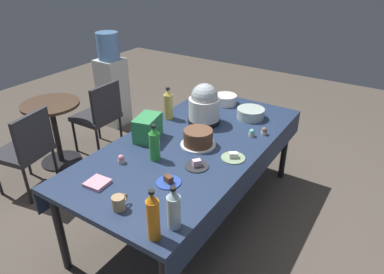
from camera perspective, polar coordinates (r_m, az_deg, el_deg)
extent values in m
plane|color=brown|center=(3.28, 0.00, -12.42)|extent=(9.00, 9.00, 0.00)
cube|color=navy|center=(2.86, 0.00, -1.24)|extent=(2.20, 1.10, 0.04)
cylinder|color=black|center=(3.69, 14.88, -1.67)|extent=(0.06, 0.06, 0.71)
cylinder|color=black|center=(2.76, -20.73, -14.19)|extent=(0.06, 0.06, 0.71)
cylinder|color=black|center=(4.02, 2.25, 1.89)|extent=(0.06, 0.06, 0.71)
cube|color=navy|center=(2.71, 9.81, -6.33)|extent=(2.20, 0.01, 0.18)
cube|color=navy|center=(3.20, -8.22, -0.34)|extent=(2.20, 0.01, 0.18)
cylinder|color=silver|center=(2.81, 0.99, -1.23)|extent=(0.29, 0.29, 0.01)
cylinder|color=brown|center=(2.78, 1.00, -0.09)|extent=(0.24, 0.24, 0.12)
cylinder|color=brown|center=(2.75, 1.01, 1.05)|extent=(0.23, 0.23, 0.01)
cylinder|color=black|center=(3.17, 1.98, 2.70)|extent=(0.29, 0.29, 0.04)
cylinder|color=white|center=(3.12, 2.02, 4.63)|extent=(0.28, 0.28, 0.19)
sphere|color=#B2BCC1|center=(3.08, 2.05, 6.59)|extent=(0.24, 0.24, 0.24)
cylinder|color=#B2C6BC|center=(3.30, 9.54, 3.84)|extent=(0.26, 0.26, 0.09)
cylinder|color=silver|center=(3.58, 5.49, 6.13)|extent=(0.23, 0.23, 0.09)
cylinder|color=#2D4CB2|center=(2.38, -3.84, -7.38)|extent=(0.17, 0.17, 0.01)
cube|color=brown|center=(2.36, -3.86, -6.85)|extent=(0.06, 0.07, 0.05)
cylinder|color=#2D2D33|center=(2.54, 0.77, -4.79)|extent=(0.18, 0.18, 0.01)
cube|color=beige|center=(2.52, 0.77, -4.24)|extent=(0.07, 0.07, 0.05)
cylinder|color=#8CA87F|center=(2.65, 6.73, -3.39)|extent=(0.18, 0.18, 0.01)
cube|color=white|center=(2.64, 6.76, -2.94)|extent=(0.07, 0.08, 0.04)
cylinder|color=beige|center=(3.03, 11.67, 0.67)|extent=(0.05, 0.05, 0.03)
sphere|color=brown|center=(3.01, 11.72, 1.15)|extent=(0.05, 0.05, 0.05)
cylinder|color=beige|center=(2.63, -11.45, -3.88)|extent=(0.05, 0.05, 0.03)
sphere|color=pink|center=(2.61, -11.51, -3.35)|extent=(0.05, 0.05, 0.05)
cylinder|color=beige|center=(2.98, 9.70, 0.37)|extent=(0.05, 0.05, 0.03)
sphere|color=#6BC6B2|center=(2.96, 9.74, 0.86)|extent=(0.05, 0.05, 0.05)
cylinder|color=gold|center=(3.23, -3.87, 4.98)|extent=(0.09, 0.09, 0.23)
cone|color=gold|center=(3.17, -3.95, 7.32)|extent=(0.08, 0.08, 0.05)
cylinder|color=black|center=(3.16, -3.97, 7.89)|extent=(0.04, 0.04, 0.02)
cylinder|color=silver|center=(1.98, -2.98, -12.13)|extent=(0.08, 0.08, 0.20)
cone|color=silver|center=(1.90, -3.08, -9.22)|extent=(0.07, 0.07, 0.05)
cylinder|color=black|center=(1.88, -3.11, -8.39)|extent=(0.04, 0.04, 0.02)
cylinder|color=orange|center=(1.91, -6.34, -13.27)|extent=(0.07, 0.07, 0.25)
cone|color=orange|center=(1.82, -6.59, -9.76)|extent=(0.07, 0.07, 0.05)
cylinder|color=black|center=(1.80, -6.65, -8.90)|extent=(0.03, 0.03, 0.02)
cylinder|color=green|center=(2.59, -6.12, -1.54)|extent=(0.08, 0.08, 0.22)
cone|color=green|center=(2.53, -6.27, 1.08)|extent=(0.07, 0.07, 0.05)
cylinder|color=black|center=(2.51, -6.31, 1.77)|extent=(0.04, 0.04, 0.02)
cylinder|color=tan|center=(2.18, -11.91, -10.51)|extent=(0.08, 0.08, 0.09)
torus|color=tan|center=(2.20, -10.98, -9.74)|extent=(0.06, 0.01, 0.06)
cylinder|color=black|center=(3.62, 1.49, 6.46)|extent=(0.09, 0.09, 0.09)
torus|color=black|center=(3.66, 1.94, 6.79)|extent=(0.06, 0.01, 0.06)
cube|color=#338C4C|center=(2.88, -7.25, 1.51)|extent=(0.29, 0.22, 0.20)
cube|color=pink|center=(2.44, -15.18, -7.25)|extent=(0.15, 0.15, 0.02)
cube|color=#333338|center=(3.74, -25.99, -2.17)|extent=(0.51, 0.51, 0.05)
cube|color=#333338|center=(3.50, -24.50, 0.35)|extent=(0.42, 0.12, 0.40)
cylinder|color=black|center=(4.08, -25.31, -3.13)|extent=(0.04, 0.04, 0.40)
cylinder|color=black|center=(3.83, -21.34, -4.36)|extent=(0.04, 0.04, 0.40)
cylinder|color=black|center=(3.62, -25.28, -7.26)|extent=(0.04, 0.04, 0.40)
cube|color=#333338|center=(4.22, -15.44, 3.20)|extent=(0.45, 0.45, 0.05)
cube|color=#333338|center=(3.99, -13.84, 5.52)|extent=(0.42, 0.05, 0.40)
cylinder|color=black|center=(4.55, -15.05, 2.02)|extent=(0.03, 0.03, 0.40)
cylinder|color=black|center=(4.34, -18.59, 0.11)|extent=(0.03, 0.03, 0.40)
cylinder|color=black|center=(4.31, -11.51, 0.88)|extent=(0.03, 0.03, 0.40)
cylinder|color=black|center=(4.08, -15.08, -1.21)|extent=(0.03, 0.03, 0.40)
cylinder|color=#473323|center=(3.97, -22.14, 4.94)|extent=(0.60, 0.60, 0.03)
cylinder|color=black|center=(4.11, -21.27, 0.47)|extent=(0.06, 0.06, 0.67)
cylinder|color=black|center=(4.27, -20.47, -3.63)|extent=(0.44, 0.44, 0.02)
cube|color=silver|center=(4.85, -12.75, 7.13)|extent=(0.32, 0.32, 0.90)
cylinder|color=#6699D8|center=(4.67, -13.56, 14.25)|extent=(0.28, 0.28, 0.34)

